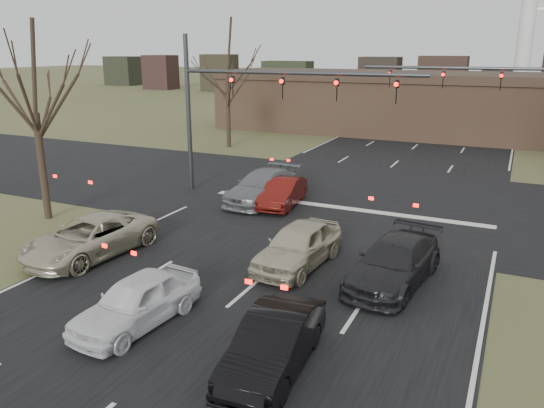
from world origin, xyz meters
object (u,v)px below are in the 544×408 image
(car_grey_ahead, at_px, (263,186))
(car_charcoal_sedan, at_px, (394,262))
(mast_arm_far, at_px, (506,90))
(car_silver_ahead, at_px, (298,245))
(building, at_px, (456,105))
(car_silver_suv, at_px, (90,237))
(car_black_hatch, at_px, (273,344))
(mast_arm_near, at_px, (244,96))
(car_white_sedan, at_px, (137,301))
(car_red_ahead, at_px, (283,192))

(car_grey_ahead, bearing_deg, car_charcoal_sedan, -37.55)
(mast_arm_far, distance_m, car_grey_ahead, 15.23)
(car_silver_ahead, bearing_deg, mast_arm_far, 76.62)
(building, relative_size, car_silver_suv, 8.23)
(car_black_hatch, relative_size, car_charcoal_sedan, 0.83)
(mast_arm_near, bearing_deg, mast_arm_far, 41.22)
(car_white_sedan, xyz_separation_m, car_charcoal_sedan, (5.74, 5.62, 0.02))
(mast_arm_near, height_order, car_white_sedan, mast_arm_near)
(car_white_sedan, bearing_deg, car_charcoal_sedan, 49.86)
(building, bearing_deg, car_grey_ahead, -103.24)
(car_grey_ahead, xyz_separation_m, car_silver_ahead, (4.68, -6.79, 0.00))
(car_silver_suv, bearing_deg, car_charcoal_sedan, 17.64)
(car_silver_ahead, bearing_deg, car_black_hatch, -68.70)
(car_white_sedan, height_order, car_charcoal_sedan, car_charcoal_sedan)
(mast_arm_far, distance_m, car_silver_suv, 23.77)
(building, distance_m, mast_arm_near, 26.14)
(car_white_sedan, bearing_deg, car_silver_suv, 150.76)
(car_silver_suv, relative_size, car_grey_ahead, 0.99)
(building, relative_size, mast_arm_far, 3.81)
(car_charcoal_sedan, bearing_deg, car_silver_suv, -160.11)
(mast_arm_near, height_order, car_black_hatch, mast_arm_near)
(car_red_ahead, xyz_separation_m, car_silver_ahead, (3.47, -6.48, 0.10))
(car_silver_ahead, bearing_deg, car_charcoal_sedan, 3.92)
(mast_arm_near, relative_size, car_silver_suv, 2.35)
(building, distance_m, car_silver_suv, 35.72)
(building, distance_m, car_charcoal_sedan, 32.43)
(car_black_hatch, bearing_deg, car_silver_suv, 153.60)
(mast_arm_far, height_order, car_charcoal_sedan, mast_arm_far)
(mast_arm_near, distance_m, car_red_ahead, 5.11)
(car_grey_ahead, bearing_deg, car_silver_suv, -102.46)
(car_white_sedan, height_order, car_grey_ahead, car_grey_ahead)
(car_grey_ahead, relative_size, car_silver_ahead, 1.17)
(car_silver_ahead, bearing_deg, building, 91.93)
(car_grey_ahead, relative_size, car_red_ahead, 1.30)
(mast_arm_far, distance_m, car_silver_ahead, 18.64)
(car_grey_ahead, distance_m, car_silver_ahead, 8.25)
(mast_arm_far, bearing_deg, mast_arm_near, -138.78)
(mast_arm_far, bearing_deg, building, 105.58)
(building, height_order, car_silver_ahead, building)
(car_red_ahead, bearing_deg, car_charcoal_sedan, -50.33)
(car_silver_suv, xyz_separation_m, car_black_hatch, (9.02, -3.64, -0.04))
(car_white_sedan, height_order, car_silver_ahead, car_silver_ahead)
(car_black_hatch, height_order, car_grey_ahead, car_grey_ahead)
(mast_arm_near, bearing_deg, car_grey_ahead, -22.13)
(car_white_sedan, relative_size, car_red_ahead, 1.01)
(mast_arm_near, bearing_deg, car_white_sedan, -74.89)
(mast_arm_far, bearing_deg, car_charcoal_sedan, -97.19)
(car_grey_ahead, xyz_separation_m, car_red_ahead, (1.22, -0.31, -0.09))
(car_silver_suv, relative_size, car_silver_ahead, 1.15)
(car_red_ahead, bearing_deg, mast_arm_far, 43.76)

